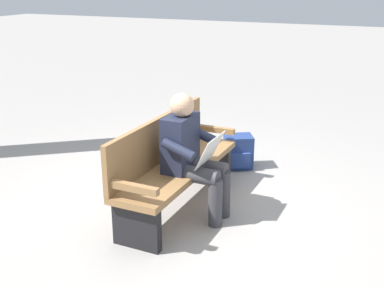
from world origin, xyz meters
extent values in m
plane|color=gray|center=(0.00, 0.00, 0.00)|extent=(40.00, 40.00, 0.00)
cube|color=olive|center=(0.00, 0.00, 0.42)|extent=(1.81, 0.51, 0.06)
cube|color=olive|center=(0.00, -0.21, 0.68)|extent=(1.80, 0.08, 0.45)
cube|color=olive|center=(-0.85, 0.01, 0.57)|extent=(0.07, 0.48, 0.06)
cube|color=olive|center=(0.85, -0.01, 0.57)|extent=(0.07, 0.48, 0.06)
cube|color=black|center=(-0.80, 0.01, 0.20)|extent=(0.09, 0.43, 0.39)
cube|color=black|center=(0.80, -0.01, 0.20)|extent=(0.09, 0.43, 0.39)
cube|color=#1E2338|center=(0.07, 0.05, 0.71)|extent=(0.40, 0.23, 0.52)
sphere|color=tan|center=(0.08, 0.07, 1.07)|extent=(0.22, 0.22, 0.22)
cylinder|color=#38383D|center=(-0.02, 0.26, 0.47)|extent=(0.16, 0.42, 0.15)
cylinder|color=#38383D|center=(0.18, 0.26, 0.47)|extent=(0.16, 0.42, 0.15)
cylinder|color=#38383D|center=(-0.02, 0.45, 0.23)|extent=(0.13, 0.13, 0.45)
cylinder|color=#38383D|center=(0.18, 0.45, 0.23)|extent=(0.13, 0.13, 0.45)
cylinder|color=#1E2338|center=(-0.16, 0.15, 0.74)|extent=(0.09, 0.31, 0.18)
cylinder|color=#1E2338|center=(0.32, 0.15, 0.74)|extent=(0.09, 0.31, 0.18)
cube|color=silver|center=(0.08, 0.35, 0.68)|extent=(0.40, 0.14, 0.27)
cube|color=navy|center=(-1.26, 0.17, 0.20)|extent=(0.38, 0.41, 0.39)
cube|color=navy|center=(-1.13, 0.24, 0.14)|extent=(0.15, 0.22, 0.18)
camera|label=1|loc=(3.84, 1.86, 2.15)|focal=44.91mm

